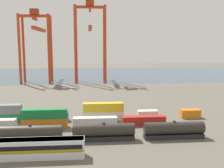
# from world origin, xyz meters

# --- Properties ---
(ground_plane) EXTENTS (420.00, 420.00, 0.00)m
(ground_plane) POSITION_xyz_m (0.00, 40.00, 0.00)
(ground_plane) COLOR #5B564C
(harbour_water) EXTENTS (400.00, 110.00, 0.01)m
(harbour_water) POSITION_xyz_m (0.00, 133.73, 0.00)
(harbour_water) COLOR #384C60
(harbour_water) RESTS_ON ground_plane
(freight_tank_row) EXTENTS (82.58, 2.90, 4.36)m
(freight_tank_row) POSITION_xyz_m (0.47, -11.90, 2.06)
(freight_tank_row) COLOR #232326
(freight_tank_row) RESTS_ON ground_plane
(shipping_container_5) EXTENTS (12.10, 2.44, 2.60)m
(shipping_container_5) POSITION_xyz_m (2.01, -0.83, 1.30)
(shipping_container_5) COLOR orange
(shipping_container_5) RESTS_ON ground_plane
(shipping_container_6) EXTENTS (12.10, 2.44, 2.60)m
(shipping_container_6) POSITION_xyz_m (2.01, -0.83, 3.90)
(shipping_container_6) COLOR #197538
(shipping_container_6) RESTS_ON shipping_container_5
(shipping_container_7) EXTENTS (12.10, 2.44, 2.60)m
(shipping_container_7) POSITION_xyz_m (15.71, -0.83, 1.30)
(shipping_container_7) COLOR silver
(shipping_container_7) RESTS_ON ground_plane
(shipping_container_8) EXTENTS (12.10, 2.44, 2.60)m
(shipping_container_8) POSITION_xyz_m (29.40, -0.83, 1.30)
(shipping_container_8) COLOR #AD211C
(shipping_container_8) RESTS_ON ground_plane
(shipping_container_11) EXTENTS (6.04, 2.44, 2.60)m
(shipping_container_11) POSITION_xyz_m (-8.67, 5.56, 1.30)
(shipping_container_11) COLOR #197538
(shipping_container_11) RESTS_ON ground_plane
(shipping_container_12) EXTENTS (6.04, 2.44, 2.60)m
(shipping_container_12) POSITION_xyz_m (-8.67, 5.56, 3.90)
(shipping_container_12) COLOR slate
(shipping_container_12) RESTS_ON shipping_container_11
(shipping_container_13) EXTENTS (6.04, 2.44, 2.60)m
(shipping_container_13) POSITION_xyz_m (4.83, 5.56, 1.30)
(shipping_container_13) COLOR #1C4299
(shipping_container_13) RESTS_ON ground_plane
(shipping_container_14) EXTENTS (12.10, 2.44, 2.60)m
(shipping_container_14) POSITION_xyz_m (18.33, 5.56, 1.30)
(shipping_container_14) COLOR silver
(shipping_container_14) RESTS_ON ground_plane
(shipping_container_15) EXTENTS (12.10, 2.44, 2.60)m
(shipping_container_15) POSITION_xyz_m (18.33, 5.56, 3.90)
(shipping_container_15) COLOR gold
(shipping_container_15) RESTS_ON shipping_container_14
(shipping_container_16) EXTENTS (6.04, 2.44, 2.60)m
(shipping_container_16) POSITION_xyz_m (31.83, 5.56, 1.30)
(shipping_container_16) COLOR silver
(shipping_container_16) RESTS_ON ground_plane
(shipping_container_17) EXTENTS (6.04, 2.44, 2.60)m
(shipping_container_17) POSITION_xyz_m (45.33, 5.56, 1.30)
(shipping_container_17) COLOR orange
(shipping_container_17) RESTS_ON ground_plane
(gantry_crane_west) EXTENTS (18.15, 40.09, 43.06)m
(gantry_crane_west) POSITION_xyz_m (-17.00, 94.28, 26.72)
(gantry_crane_west) COLOR red
(gantry_crane_west) RESTS_ON ground_plane
(gantry_crane_central) EXTENTS (18.98, 33.94, 48.45)m
(gantry_crane_central) POSITION_xyz_m (15.20, 93.14, 28.79)
(gantry_crane_central) COLOR red
(gantry_crane_central) RESTS_ON ground_plane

